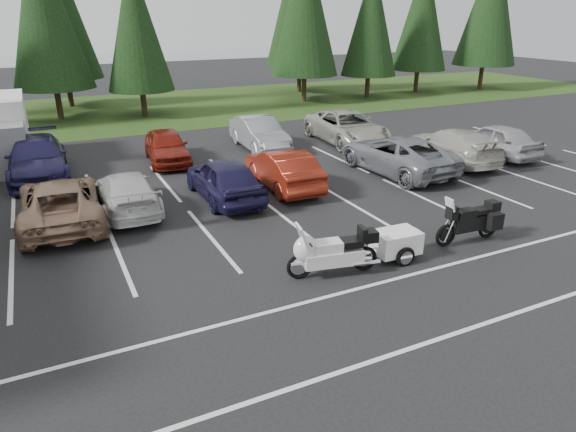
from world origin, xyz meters
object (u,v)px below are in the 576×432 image
at_px(car_far_4, 347,127).
at_px(car_near_7, 451,145).
at_px(car_far_1, 37,158).
at_px(car_near_6, 397,154).
at_px(cargo_trailer, 396,245).
at_px(car_near_2, 60,202).
at_px(touring_motorcycle, 333,248).
at_px(car_near_3, 126,192).
at_px(car_near_5, 283,169).
at_px(car_far_2, 167,146).
at_px(car_near_4, 224,179).
at_px(adventure_motorcycle, 469,218).
at_px(car_far_3, 259,133).
at_px(car_near_8, 495,140).

bearing_deg(car_far_4, car_near_7, -62.84).
xyz_separation_m(car_far_1, car_far_4, (14.54, -0.40, -0.01)).
bearing_deg(car_near_6, cargo_trailer, 49.77).
xyz_separation_m(car_near_2, car_far_4, (14.04, 5.30, 0.07)).
relative_size(car_far_4, touring_motorcycle, 2.12).
relative_size(car_near_3, car_near_5, 1.01).
bearing_deg(car_far_2, car_far_1, -174.33).
xyz_separation_m(car_near_4, adventure_motorcycle, (5.17, -6.69, -0.02)).
bearing_deg(car_near_3, car_near_7, -179.25).
bearing_deg(car_far_3, car_near_4, -120.80).
xyz_separation_m(car_near_2, touring_motorcycle, (6.03, -6.80, 0.02)).
bearing_deg(car_near_5, car_near_4, 8.60).
height_order(car_near_6, car_far_4, car_far_4).
bearing_deg(car_near_4, car_near_7, -178.79).
bearing_deg(car_far_1, car_far_3, 2.99).
bearing_deg(car_near_2, car_near_7, -177.19).
relative_size(car_near_6, cargo_trailer, 3.17).
bearing_deg(car_near_6, car_far_3, -62.60).
bearing_deg(touring_motorcycle, adventure_motorcycle, 11.20).
height_order(car_near_4, car_near_8, car_near_4).
relative_size(car_far_2, car_far_4, 0.74).
relative_size(car_near_8, touring_motorcycle, 1.66).
bearing_deg(car_near_5, cargo_trailer, 93.67).
bearing_deg(car_near_4, car_near_3, -6.35).
height_order(car_near_8, adventure_motorcycle, car_near_8).
distance_m(car_far_2, car_far_3, 4.70).
relative_size(car_far_3, car_far_4, 0.82).
bearing_deg(car_near_7, touring_motorcycle, 37.96).
xyz_separation_m(car_near_2, adventure_motorcycle, (10.63, -6.79, 0.03)).
relative_size(car_far_3, adventure_motorcycle, 1.89).
height_order(car_near_3, touring_motorcycle, touring_motorcycle).
distance_m(car_near_4, adventure_motorcycle, 8.45).
xyz_separation_m(car_near_5, car_near_7, (8.40, -0.00, 0.00)).
bearing_deg(car_near_7, car_near_3, 3.50).
height_order(car_near_5, touring_motorcycle, touring_motorcycle).
xyz_separation_m(car_near_5, car_far_1, (-8.44, 5.55, 0.06)).
relative_size(car_near_6, car_far_3, 1.20).
bearing_deg(car_near_5, car_far_2, -57.74).
height_order(car_near_3, car_near_8, car_near_8).
bearing_deg(car_far_1, car_near_5, -32.61).
distance_m(car_near_2, car_near_8, 18.92).
xyz_separation_m(car_near_5, adventure_motorcycle, (2.69, -6.95, 0.01)).
distance_m(car_near_3, cargo_trailer, 9.22).
bearing_deg(car_far_3, adventure_motorcycle, -82.79).
bearing_deg(car_near_5, car_near_6, 179.71).
bearing_deg(car_near_7, car_near_4, 5.30).
height_order(car_near_2, adventure_motorcycle, adventure_motorcycle).
relative_size(car_near_4, touring_motorcycle, 1.67).
height_order(car_near_4, car_near_5, car_near_4).
bearing_deg(car_near_5, car_near_7, -177.41).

